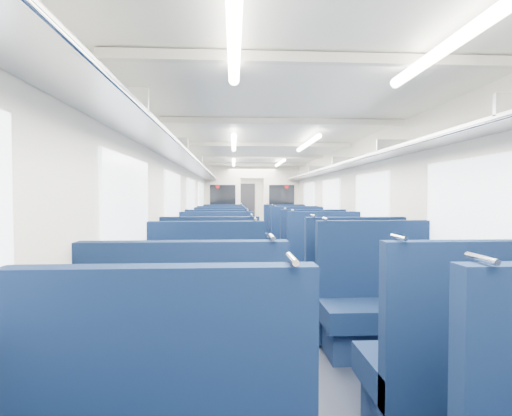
{
  "coord_description": "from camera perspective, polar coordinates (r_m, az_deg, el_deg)",
  "views": [
    {
      "loc": [
        -0.55,
        -8.35,
        1.49
      ],
      "look_at": [
        0.1,
        3.16,
        1.12
      ],
      "focal_mm": 27.66,
      "sensor_mm": 36.0,
      "label": 1
    }
  ],
  "objects": [
    {
      "name": "luggage_rack_left",
      "position": [
        8.39,
        -7.79,
        5.13
      ],
      "size": [
        0.36,
        17.4,
        0.18
      ],
      "color": "#B2B5BA",
      "rests_on": "wall_left"
    },
    {
      "name": "seat_17",
      "position": [
        9.4,
        5.25,
        -4.86
      ],
      "size": [
        1.15,
        0.63,
        1.28
      ],
      "color": "#0D1F42",
      "rests_on": "floor"
    },
    {
      "name": "dado_left",
      "position": [
        8.47,
        -8.9,
        -5.91
      ],
      "size": [
        0.03,
        17.9,
        0.7
      ],
      "primitive_type": "cube",
      "color": "#101D37",
      "rests_on": "floor"
    },
    {
      "name": "seat_10",
      "position": [
        5.93,
        -5.94,
        -8.83
      ],
      "size": [
        1.15,
        0.63,
        1.28
      ],
      "color": "#0D1F42",
      "rests_on": "floor"
    },
    {
      "name": "seat_18",
      "position": [
        10.53,
        -4.75,
        -4.13
      ],
      "size": [
        1.15,
        0.63,
        1.28
      ],
      "color": "#0D1F42",
      "rests_on": "floor"
    },
    {
      "name": "windows",
      "position": [
        7.92,
        0.76,
        1.34
      ],
      "size": [
        2.78,
        15.6,
        0.75
      ],
      "color": "white",
      "rests_on": "wall_left"
    },
    {
      "name": "wall_right",
      "position": [
        8.59,
        9.9,
        -0.29
      ],
      "size": [
        0.02,
        18.0,
        2.35
      ],
      "primitive_type": "cube",
      "color": "beige",
      "rests_on": "floor"
    },
    {
      "name": "bulkhead",
      "position": [
        11.73,
        -0.55,
        0.59
      ],
      "size": [
        2.8,
        0.1,
        2.35
      ],
      "color": "silver",
      "rests_on": "floor"
    },
    {
      "name": "seat_11",
      "position": [
        6.03,
        10.19,
        -8.68
      ],
      "size": [
        1.15,
        0.63,
        1.28
      ],
      "color": "#0D1F42",
      "rests_on": "floor"
    },
    {
      "name": "seat_8",
      "position": [
        4.87,
        -6.54,
        -11.2
      ],
      "size": [
        1.15,
        0.63,
        1.28
      ],
      "color": "#0D1F42",
      "rests_on": "floor"
    },
    {
      "name": "floor",
      "position": [
        8.5,
        0.54,
        -8.25
      ],
      "size": [
        2.8,
        18.0,
        0.01
      ],
      "primitive_type": "cube",
      "color": "black",
      "rests_on": "ground"
    },
    {
      "name": "seat_5",
      "position": [
        2.86,
        28.0,
        -20.98
      ],
      "size": [
        1.15,
        0.63,
        1.28
      ],
      "color": "#0D1F42",
      "rests_on": "floor"
    },
    {
      "name": "wall_left",
      "position": [
        8.4,
        -9.03,
        -0.33
      ],
      "size": [
        0.02,
        18.0,
        2.35
      ],
      "primitive_type": "cube",
      "color": "beige",
      "rests_on": "floor"
    },
    {
      "name": "seat_7",
      "position": [
        4.05,
        17.38,
        -13.98
      ],
      "size": [
        1.15,
        0.63,
        1.28
      ],
      "color": "#0D1F42",
      "rests_on": "floor"
    },
    {
      "name": "luggage_rack_right",
      "position": [
        8.55,
        8.71,
        5.06
      ],
      "size": [
        0.36,
        17.4,
        0.18
      ],
      "color": "#B2B5BA",
      "rests_on": "wall_right"
    },
    {
      "name": "seat_4",
      "position": [
        2.58,
        -9.91,
        -23.45
      ],
      "size": [
        1.15,
        0.63,
        1.28
      ],
      "color": "#0D1F42",
      "rests_on": "floor"
    },
    {
      "name": "dado_right",
      "position": [
        8.65,
        9.77,
        -5.75
      ],
      "size": [
        0.03,
        17.9,
        0.7
      ],
      "primitive_type": "cube",
      "color": "#101D37",
      "rests_on": "floor"
    },
    {
      "name": "seat_15",
      "position": [
        8.43,
        6.25,
        -5.64
      ],
      "size": [
        1.15,
        0.63,
        1.28
      ],
      "color": "#0D1F42",
      "rests_on": "floor"
    },
    {
      "name": "seat_16",
      "position": [
        9.46,
        -4.92,
        -4.82
      ],
      "size": [
        1.15,
        0.63,
        1.28
      ],
      "color": "#0D1F42",
      "rests_on": "floor"
    },
    {
      "name": "seat_14",
      "position": [
        8.11,
        -5.2,
        -5.94
      ],
      "size": [
        1.15,
        0.63,
        1.28
      ],
      "color": "#0D1F42",
      "rests_on": "floor"
    },
    {
      "name": "seat_12",
      "position": [
        7.16,
        -5.47,
        -6.98
      ],
      "size": [
        1.15,
        0.63,
        1.28
      ],
      "color": "#0D1F42",
      "rests_on": "floor"
    },
    {
      "name": "ceiling_fittings",
      "position": [
        8.15,
        0.66,
        7.47
      ],
      "size": [
        2.7,
        16.06,
        0.11
      ],
      "color": "silver",
      "rests_on": "ceiling"
    },
    {
      "name": "seat_9",
      "position": [
        4.9,
        13.52,
        -11.18
      ],
      "size": [
        1.15,
        0.63,
        1.28
      ],
      "color": "#0D1F42",
      "rests_on": "floor"
    },
    {
      "name": "seat_6",
      "position": [
        3.8,
        -7.53,
        -14.97
      ],
      "size": [
        1.15,
        0.63,
        1.28
      ],
      "color": "#0D1F42",
      "rests_on": "floor"
    },
    {
      "name": "end_door",
      "position": [
        17.31,
        -1.42,
        0.24
      ],
      "size": [
        0.75,
        0.06,
        2.0
      ],
      "primitive_type": "cube",
      "color": "black",
      "rests_on": "floor"
    },
    {
      "name": "seat_19",
      "position": [
        10.55,
        4.31,
        -4.12
      ],
      "size": [
        1.15,
        0.63,
        1.28
      ],
      "color": "#0D1F42",
      "rests_on": "floor"
    },
    {
      "name": "ceiling",
      "position": [
        8.42,
        0.54,
        7.71
      ],
      "size": [
        2.8,
        18.0,
        0.01
      ],
      "primitive_type": "cube",
      "color": "white",
      "rests_on": "wall_left"
    },
    {
      "name": "wall_far",
      "position": [
        17.37,
        -1.43,
        0.82
      ],
      "size": [
        2.8,
        0.02,
        2.35
      ],
      "primitive_type": "cube",
      "color": "beige",
      "rests_on": "floor"
    },
    {
      "name": "seat_13",
      "position": [
        7.17,
        7.97,
        -6.98
      ],
      "size": [
        1.15,
        0.63,
        1.28
      ],
      "color": "#0D1F42",
      "rests_on": "floor"
    }
  ]
}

